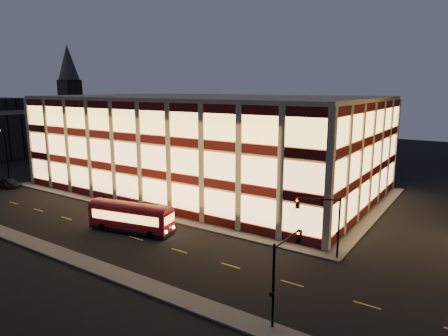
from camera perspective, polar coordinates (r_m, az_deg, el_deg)
The scene contains 14 objects.
ground at distance 50.80m, azimuth -10.72°, elevation -6.87°, with size 200.00×200.00×0.00m, color black.
sidewalk_office_south at distance 53.49m, azimuth -12.29°, elevation -5.91°, with size 54.00×2.00×0.15m, color #514F4C.
sidewalk_office_east at distance 54.68m, azimuth 20.66°, elevation -6.02°, with size 2.00×30.00×0.15m, color #514F4C.
sidewalk_near at distance 43.11m, azimuth -23.09°, elevation -10.88°, with size 100.00×2.00×0.15m, color #514F4C.
office_building at distance 63.68m, azimuth -2.18°, elevation 3.71°, with size 50.45×30.45×14.50m.
bg_building_a at distance 109.90m, azimuth -27.71°, elevation 4.48°, with size 18.00×28.00×10.00m, color #2D2621.
church_tower at distance 128.02m, azimuth -20.95°, elevation 7.63°, with size 5.00×5.00×18.00m, color #2D2621.
church_spire at distance 128.05m, azimuth -21.41°, elevation 13.88°, with size 6.00×6.00×10.00m, color #4C473F.
traffic_signal_far at distance 38.24m, azimuth 14.04°, elevation -6.67°, with size 3.79×1.87×6.00m.
traffic_signal_near at distance 28.00m, azimuth 8.51°, elevation -13.26°, with size 0.32×4.45×6.00m.
street_lamp_a at distance 77.27m, azimuth -28.81°, elevation 2.33°, with size 0.44×1.22×9.02m.
trolley_bus at distance 45.76m, azimuth -13.14°, elevation -6.62°, with size 10.05×4.31×3.30m.
parked_car_0 at distance 72.53m, azimuth -28.59°, elevation -2.08°, with size 1.40×3.48×1.18m, color black.
parked_car_1 at distance 73.08m, azimuth -28.21°, elevation -1.90°, with size 1.40×4.02×1.32m, color black.
Camera 1 is at (34.12, -34.19, 15.75)m, focal length 32.00 mm.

